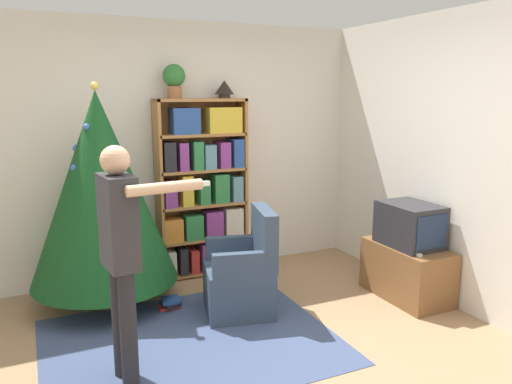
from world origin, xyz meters
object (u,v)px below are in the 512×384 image
Objects in this scene: television at (410,225)px; standing_person at (121,247)px; potted_plant at (174,79)px; armchair at (243,277)px; christmas_tree at (101,189)px; table_lamp at (224,88)px; bookshelf at (204,190)px.

television is 0.35× the size of standing_person.
armchair is at bearing -75.92° from potted_plant.
television is at bearing 89.95° from standing_person.
television is 2.80m from christmas_tree.
television is 2.78× the size of table_lamp.
christmas_tree reaches higher than television.
table_lamp is at bearing 179.39° from armchair.
christmas_tree is 1.62m from table_lamp.
standing_person is (-1.13, -1.71, 0.03)m from bookshelf.
potted_plant is (-1.78, 1.41, 1.32)m from television.
bookshelf is 9.17× the size of table_lamp.
potted_plant is at bearing 24.92° from christmas_tree.
christmas_tree reaches higher than bookshelf.
standing_person is at bearing -128.63° from table_lamp.
table_lamp reaches higher than television.
bookshelf is at bearing -1.42° from potted_plant.
christmas_tree is 1.36m from standing_person.
bookshelf is 1.14m from christmas_tree.
armchair is (-1.51, 0.35, -0.38)m from television.
television is 2.66m from standing_person.
bookshelf reaches higher than standing_person.
standing_person is at bearing -46.46° from armchair.
potted_plant reaches higher than christmas_tree.
bookshelf is at bearing -178.36° from table_lamp.
bookshelf is 1.99× the size of armchair.
armchair is 4.60× the size of table_lamp.
standing_person is (-2.64, -0.31, 0.23)m from television.
potted_plant is (0.79, 0.37, 0.96)m from christmas_tree.
standing_person is (-0.06, -1.35, -0.13)m from christmas_tree.
television is at bearing 89.91° from armchair.
table_lamp is (1.38, 1.72, 1.00)m from standing_person.
bookshelf is 3.30× the size of television.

